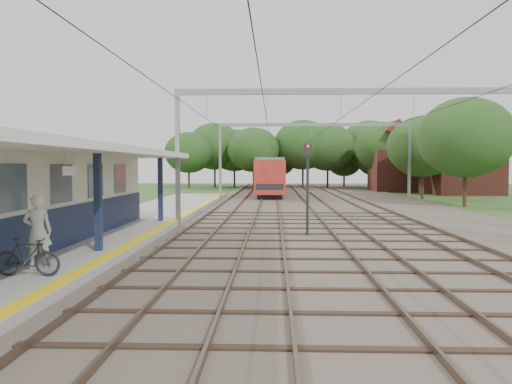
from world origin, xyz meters
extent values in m
plane|color=#2D4C1E|center=(0.00, 0.00, 0.00)|extent=(160.00, 160.00, 0.00)
cube|color=#473D33|center=(4.00, 30.00, 0.05)|extent=(18.00, 90.00, 0.10)
cube|color=gray|center=(-7.50, 14.00, 0.17)|extent=(5.00, 52.00, 0.35)
cube|color=yellow|center=(-5.25, 14.00, 0.35)|extent=(0.45, 52.00, 0.01)
cube|color=beige|center=(-8.90, 7.00, 2.05)|extent=(3.20, 18.00, 3.40)
cube|color=#131E3D|center=(-7.28, 7.00, 1.05)|extent=(0.06, 18.00, 1.40)
cube|color=slate|center=(-7.27, 7.00, 2.55)|extent=(0.05, 16.00, 1.30)
cube|color=#131E3D|center=(-5.90, 6.00, 1.95)|extent=(0.22, 0.22, 3.20)
cube|color=#131E3D|center=(-5.90, 15.00, 1.95)|extent=(0.22, 0.22, 3.20)
cube|color=silver|center=(-7.80, 6.00, 3.67)|extent=(6.40, 20.00, 0.24)
cube|color=white|center=(-6.00, 4.00, 3.00)|extent=(0.06, 0.85, 0.26)
cube|color=brown|center=(-4.22, 30.00, 0.17)|extent=(0.07, 88.00, 0.15)
cube|color=brown|center=(-2.78, 30.00, 0.17)|extent=(0.07, 88.00, 0.15)
cube|color=brown|center=(-1.22, 30.00, 0.17)|extent=(0.07, 88.00, 0.15)
cube|color=brown|center=(0.22, 30.00, 0.17)|extent=(0.07, 88.00, 0.15)
cube|color=brown|center=(2.48, 30.00, 0.17)|extent=(0.07, 88.00, 0.15)
cube|color=brown|center=(3.92, 30.00, 0.17)|extent=(0.07, 88.00, 0.15)
cube|color=brown|center=(6.08, 30.00, 0.17)|extent=(0.07, 88.00, 0.15)
cube|color=brown|center=(7.52, 30.00, 0.17)|extent=(0.07, 88.00, 0.15)
cube|color=gray|center=(-5.00, 15.00, 3.50)|extent=(0.22, 0.22, 7.00)
cube|color=gray|center=(3.50, 15.00, 6.85)|extent=(17.00, 0.20, 0.30)
cube|color=gray|center=(-5.00, 35.00, 3.50)|extent=(0.22, 0.22, 7.00)
cube|color=gray|center=(12.00, 35.00, 3.50)|extent=(0.22, 0.22, 7.00)
cube|color=gray|center=(3.50, 35.00, 6.85)|extent=(17.00, 0.20, 0.30)
cylinder|color=black|center=(-3.50, 30.00, 5.50)|extent=(0.02, 88.00, 0.02)
cylinder|color=black|center=(-0.50, 30.00, 5.50)|extent=(0.02, 88.00, 0.02)
cylinder|color=black|center=(3.20, 30.00, 5.50)|extent=(0.02, 88.00, 0.02)
cylinder|color=black|center=(6.80, 30.00, 5.50)|extent=(0.02, 88.00, 0.02)
cylinder|color=#382619|center=(-10.00, 61.00, 1.44)|extent=(0.28, 0.28, 2.88)
ellipsoid|color=#1F4016|center=(-10.00, 61.00, 4.96)|extent=(6.72, 6.72, 5.76)
cylinder|color=#382619|center=(-4.00, 63.00, 1.26)|extent=(0.28, 0.28, 2.52)
ellipsoid|color=#1F4016|center=(-4.00, 63.00, 4.34)|extent=(5.88, 5.88, 5.04)
cylinder|color=#382619|center=(2.00, 60.00, 1.62)|extent=(0.28, 0.28, 3.24)
ellipsoid|color=#1F4016|center=(2.00, 60.00, 5.58)|extent=(7.56, 7.56, 6.48)
cylinder|color=#382619|center=(8.00, 62.00, 1.35)|extent=(0.28, 0.28, 2.70)
ellipsoid|color=#1F4016|center=(8.00, 62.00, 4.65)|extent=(6.30, 6.30, 5.40)
cylinder|color=#382619|center=(14.50, 38.00, 1.26)|extent=(0.28, 0.28, 2.52)
ellipsoid|color=#1F4016|center=(14.50, 38.00, 4.34)|extent=(5.88, 5.88, 5.04)
cylinder|color=#382619|center=(15.00, 54.00, 1.44)|extent=(0.28, 0.28, 2.88)
ellipsoid|color=#1F4016|center=(15.00, 54.00, 4.96)|extent=(6.72, 6.72, 5.76)
cube|color=brown|center=(21.00, 46.00, 2.25)|extent=(7.00, 6.00, 4.50)
cube|color=maroon|center=(21.00, 46.00, 5.40)|extent=(4.99, 6.12, 4.99)
cube|color=brown|center=(16.00, 52.00, 2.50)|extent=(8.00, 6.00, 5.00)
cube|color=maroon|center=(16.00, 52.00, 5.90)|extent=(5.52, 6.12, 5.52)
imported|color=silver|center=(-6.57, 3.15, 1.36)|extent=(0.85, 0.69, 2.02)
imported|color=black|center=(-6.34, 2.13, 0.85)|extent=(1.68, 0.47, 1.01)
cube|color=black|center=(-0.50, 43.11, 0.32)|extent=(2.30, 16.40, 0.44)
cube|color=#A52118|center=(-0.50, 43.11, 2.11)|extent=(2.87, 17.83, 3.12)
cube|color=black|center=(-0.50, 43.11, 2.43)|extent=(2.91, 16.40, 0.89)
cube|color=slate|center=(-0.50, 43.11, 3.79)|extent=(2.64, 17.83, 0.28)
cube|color=black|center=(-0.50, 61.54, 0.32)|extent=(2.30, 16.40, 0.44)
cube|color=#A52118|center=(-0.50, 61.54, 2.11)|extent=(2.87, 17.83, 3.12)
cube|color=black|center=(-0.50, 61.54, 2.43)|extent=(2.91, 16.40, 0.89)
cube|color=slate|center=(-0.50, 61.54, 3.79)|extent=(2.64, 17.83, 0.28)
cylinder|color=black|center=(1.35, 11.72, 1.87)|extent=(0.16, 0.16, 3.74)
cube|color=black|center=(1.35, 11.72, 3.84)|extent=(0.32, 0.26, 0.51)
sphere|color=red|center=(1.35, 11.62, 3.99)|extent=(0.13, 0.13, 0.13)
camera|label=1|loc=(-0.12, -10.13, 3.14)|focal=35.00mm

